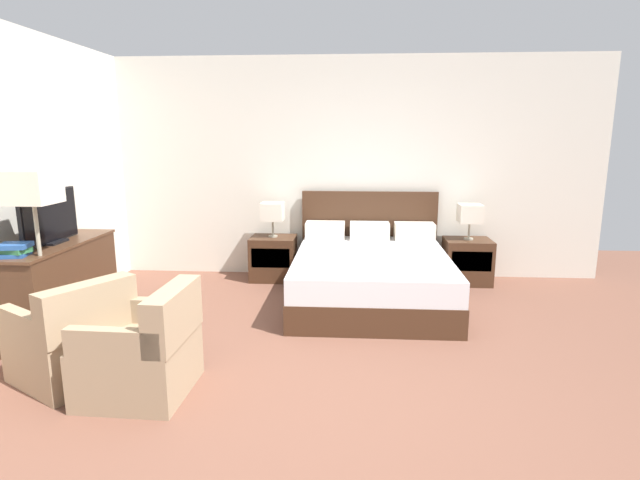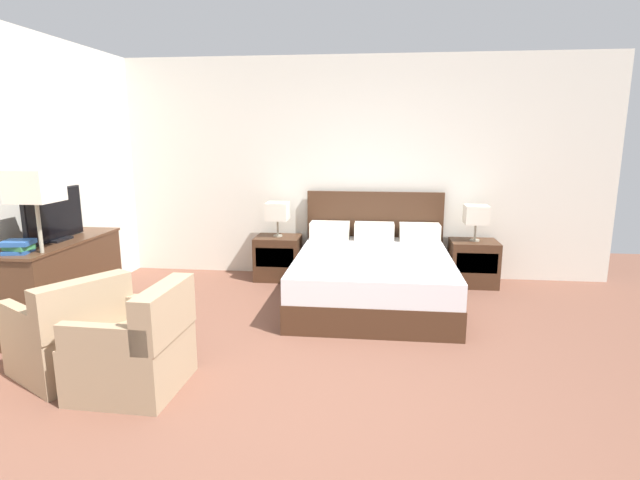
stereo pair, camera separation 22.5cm
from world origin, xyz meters
name	(u,v)px [view 2 (the right image)]	position (x,y,z in m)	size (l,w,h in m)	color
ground_plane	(299,406)	(0.00, 0.00, 0.00)	(9.75, 9.75, 0.00)	brown
wall_back	(339,169)	(0.00, 3.28, 1.35)	(6.59, 0.06, 2.71)	silver
wall_left	(29,180)	(-2.73, 1.33, 1.35)	(0.06, 5.05, 2.71)	silver
bed	(373,274)	(0.46, 2.24, 0.29)	(1.68, 2.06, 1.08)	#422819
nightstand_left	(278,258)	(-0.73, 2.96, 0.27)	(0.54, 0.46, 0.54)	#422819
nightstand_right	(473,263)	(1.64, 2.96, 0.27)	(0.54, 0.46, 0.54)	#422819
table_lamp_left	(277,212)	(-0.73, 2.96, 0.85)	(0.27, 0.27, 0.42)	gray
table_lamp_right	(476,215)	(1.64, 2.96, 0.85)	(0.27, 0.27, 0.42)	gray
dresser	(61,282)	(-2.43, 1.20, 0.42)	(0.49, 1.38, 0.81)	#422819
tv	(54,216)	(-2.43, 1.19, 1.04)	(0.18, 0.80, 0.47)	black
book_red_cover	(18,251)	(-2.43, 0.69, 0.83)	(0.19, 0.20, 0.03)	#234C8E
book_blue_cover	(19,247)	(-2.42, 0.69, 0.86)	(0.20, 0.15, 0.04)	#2D7042
book_small_top	(17,243)	(-2.42, 0.69, 0.90)	(0.22, 0.20, 0.04)	#234C8E
armchair_by_window	(72,337)	(-1.76, 0.29, 0.28)	(0.94, 0.94, 0.76)	#9E8466
armchair_companion	(136,350)	(-1.17, 0.11, 0.28)	(0.71, 0.70, 0.76)	#9E8466
floor_lamp	(36,199)	(-2.24, 0.72, 1.25)	(0.33, 0.33, 1.49)	gray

